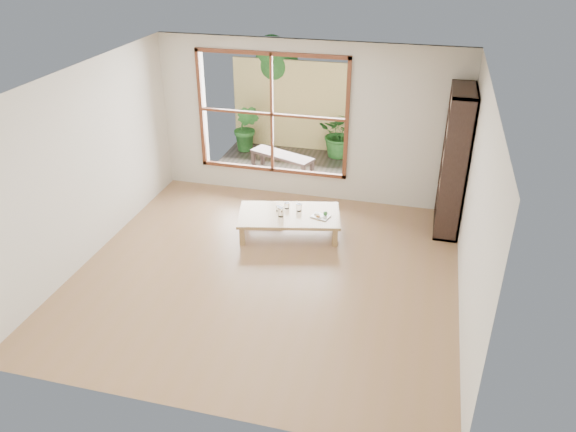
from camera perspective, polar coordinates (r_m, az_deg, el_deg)
name	(u,v)px	position (r m, az deg, el deg)	size (l,w,h in m)	color
ground	(267,272)	(7.61, -2.14, -5.69)	(5.00, 5.00, 0.00)	#9A714D
low_table	(289,216)	(8.36, 0.12, -0.02)	(1.64, 1.15, 0.33)	#A07E4D
floor_cushion	(267,216)	(8.90, -2.17, 0.01)	(0.56, 0.56, 0.08)	white
bookshelf	(454,162)	(8.56, 16.53, 5.32)	(0.35, 0.97, 2.16)	#33221C
glass_tall	(281,212)	(8.24, -0.74, 0.41)	(0.08, 0.08, 0.15)	silver
glass_mid	(299,208)	(8.40, 1.13, 0.87)	(0.08, 0.08, 0.11)	silver
glass_short	(287,206)	(8.48, -0.13, 1.07)	(0.07, 0.07, 0.09)	silver
glass_small	(278,208)	(8.42, -1.01, 0.79)	(0.06, 0.06, 0.08)	silver
food_tray	(321,216)	(8.26, 3.41, 0.03)	(0.30, 0.25, 0.08)	white
deck	(289,167)	(10.78, 0.13, 5.01)	(2.80, 2.00, 0.05)	#352D27
garden_bench	(282,157)	(10.30, -0.61, 6.00)	(1.27, 0.79, 0.39)	#33221C
bamboo_fence	(302,106)	(11.39, 1.40, 11.09)	(2.80, 0.06, 1.80)	#DBBC70
shrub_right	(341,133)	(11.11, 5.39, 8.36)	(0.85, 0.74, 0.95)	#2A5F23
shrub_left	(247,128)	(11.36, -4.22, 8.93)	(0.53, 0.43, 0.97)	#2A5F23
garden_tree	(273,64)	(11.64, -1.57, 15.17)	(1.04, 0.85, 2.22)	#4C3D2D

